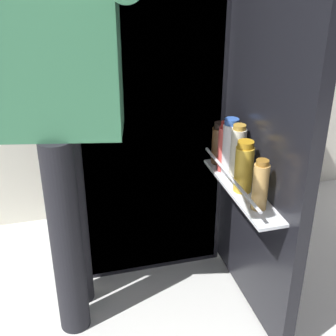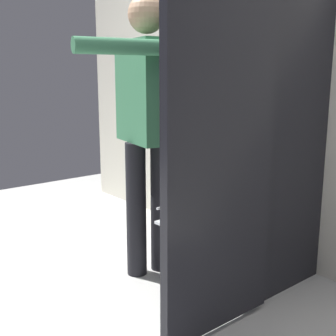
{
  "view_description": "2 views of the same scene",
  "coord_description": "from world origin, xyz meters",
  "views": [
    {
      "loc": [
        -0.39,
        -1.49,
        1.42
      ],
      "look_at": [
        -0.02,
        -0.11,
        0.71
      ],
      "focal_mm": 49.79,
      "sensor_mm": 36.0,
      "label": 1
    },
    {
      "loc": [
        1.64,
        -1.46,
        1.19
      ],
      "look_at": [
        -0.0,
        -0.09,
        0.74
      ],
      "focal_mm": 46.29,
      "sensor_mm": 36.0,
      "label": 2
    }
  ],
  "objects": [
    {
      "name": "person",
      "position": [
        -0.36,
        0.06,
        0.98
      ],
      "size": [
        0.56,
        0.81,
        1.63
      ],
      "color": "black",
      "rests_on": "ground_plane"
    },
    {
      "name": "ground_plane",
      "position": [
        0.0,
        0.0,
        0.0
      ],
      "size": [
        5.9,
        5.9,
        0.0
      ],
      "primitive_type": "plane",
      "color": "silver"
    },
    {
      "name": "kitchen_wall",
      "position": [
        0.0,
        0.88,
        1.24
      ],
      "size": [
        4.4,
        0.1,
        2.48
      ],
      "primitive_type": "cube",
      "color": "silver",
      "rests_on": "ground_plane"
    },
    {
      "name": "refrigerator",
      "position": [
        0.03,
        0.48,
        0.86
      ],
      "size": [
        0.71,
        1.23,
        1.73
      ],
      "color": "black",
      "rests_on": "ground_plane"
    }
  ]
}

